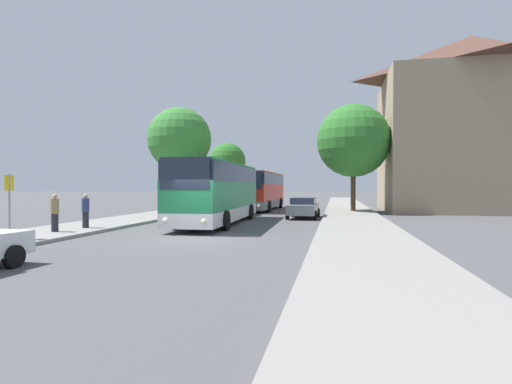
% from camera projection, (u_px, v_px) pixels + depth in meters
% --- Properties ---
extents(ground_plane, '(300.00, 300.00, 0.00)m').
position_uv_depth(ground_plane, '(192.00, 239.00, 16.54)').
color(ground_plane, '#4C4C4F').
rests_on(ground_plane, ground).
extents(sidewalk_left, '(4.00, 120.00, 0.15)m').
position_uv_depth(sidewalk_left, '(44.00, 234.00, 17.91)').
color(sidewalk_left, gray).
rests_on(sidewalk_left, ground_plane).
extents(sidewalk_right, '(4.00, 120.00, 0.15)m').
position_uv_depth(sidewalk_right, '(366.00, 242.00, 15.17)').
color(sidewalk_right, gray).
rests_on(sidewalk_right, ground_plane).
extents(building_right_background, '(14.67, 11.78, 15.43)m').
position_uv_depth(building_right_background, '(471.00, 124.00, 35.08)').
color(building_right_background, gray).
rests_on(building_right_background, ground_plane).
extents(bus_front, '(3.11, 11.78, 3.53)m').
position_uv_depth(bus_front, '(218.00, 192.00, 23.43)').
color(bus_front, silver).
rests_on(bus_front, ground_plane).
extents(bus_middle, '(2.86, 12.11, 3.46)m').
position_uv_depth(bus_middle, '(262.00, 190.00, 37.35)').
color(bus_middle, gray).
rests_on(bus_middle, ground_plane).
extents(parked_car_right_near, '(2.13, 4.50, 1.42)m').
position_uv_depth(parked_car_right_near, '(304.00, 207.00, 27.62)').
color(parked_car_right_near, slate).
rests_on(parked_car_right_near, ground_plane).
extents(bus_stop_sign, '(0.08, 0.45, 2.53)m').
position_uv_depth(bus_stop_sign, '(9.00, 199.00, 15.55)').
color(bus_stop_sign, gray).
rests_on(bus_stop_sign, sidewalk_left).
extents(pedestrian_waiting_near, '(0.36, 0.36, 1.68)m').
position_uv_depth(pedestrian_waiting_near, '(86.00, 211.00, 19.72)').
color(pedestrian_waiting_near, '#23232D').
rests_on(pedestrian_waiting_near, sidewalk_left).
extents(pedestrian_waiting_far, '(0.36, 0.36, 1.71)m').
position_uv_depth(pedestrian_waiting_far, '(55.00, 213.00, 18.01)').
color(pedestrian_waiting_far, '#23232D').
rests_on(pedestrian_waiting_far, sidewalk_left).
extents(tree_left_near, '(4.25, 4.25, 7.11)m').
position_uv_depth(tree_left_near, '(227.00, 161.00, 46.34)').
color(tree_left_near, '#513D23').
rests_on(tree_left_near, sidewalk_left).
extents(tree_left_far, '(4.92, 4.92, 8.17)m').
position_uv_depth(tree_left_far, '(179.00, 140.00, 30.97)').
color(tree_left_far, '#513D23').
rests_on(tree_left_far, sidewalk_left).
extents(tree_right_near, '(6.08, 6.08, 8.92)m').
position_uv_depth(tree_right_near, '(353.00, 141.00, 33.36)').
color(tree_right_near, '#47331E').
rests_on(tree_right_near, sidewalk_right).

